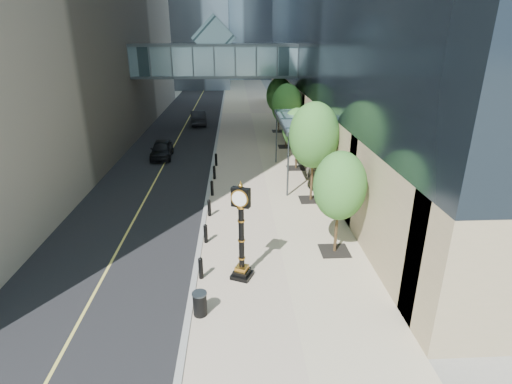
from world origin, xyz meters
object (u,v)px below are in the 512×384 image
(street_clock, at_px, (241,239))
(car_near, at_px, (162,149))
(pedestrian, at_px, (310,167))
(car_far, at_px, (198,117))
(trash_bin, at_px, (200,304))

(street_clock, bearing_deg, car_near, 133.24)
(pedestrian, distance_m, car_far, 21.92)
(pedestrian, relative_size, car_near, 0.38)
(car_near, bearing_deg, street_clock, -73.77)
(trash_bin, distance_m, pedestrian, 16.70)
(pedestrian, height_order, car_near, pedestrian)
(trash_bin, distance_m, car_near, 21.66)
(trash_bin, bearing_deg, car_far, 94.82)
(trash_bin, xyz_separation_m, car_far, (-2.94, 34.86, 0.31))
(car_near, distance_m, car_far, 13.90)
(pedestrian, bearing_deg, trash_bin, 81.18)
(street_clock, height_order, car_far, street_clock)
(car_far, bearing_deg, car_near, 74.68)
(car_near, xyz_separation_m, car_far, (1.96, 13.76, 0.08))
(street_clock, distance_m, pedestrian, 13.88)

